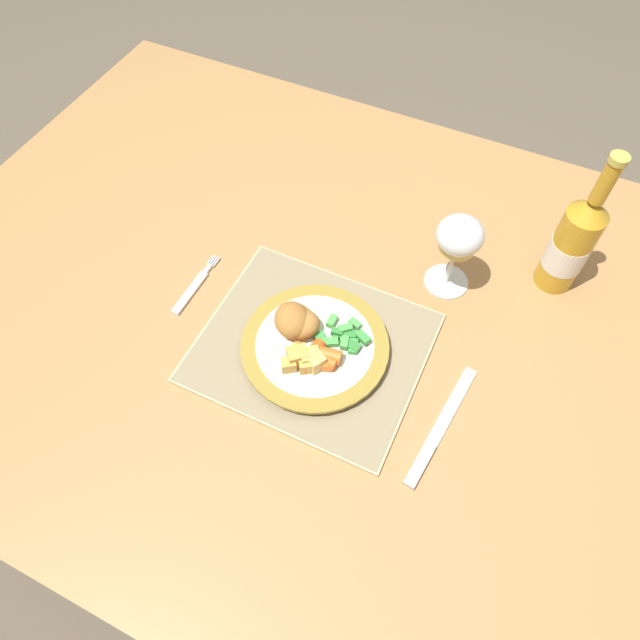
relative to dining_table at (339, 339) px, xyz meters
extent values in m
plane|color=brown|center=(0.00, 0.00, -0.67)|extent=(6.00, 6.00, 0.00)
cube|color=#AD7F4C|center=(0.00, 0.00, 0.05)|extent=(1.52, 1.06, 0.04)
cube|color=#AD7F4C|center=(-0.71, 0.48, -0.32)|extent=(0.06, 0.06, 0.70)
cube|color=#CCB789|center=(-0.02, -0.08, 0.08)|extent=(0.35, 0.30, 0.01)
cube|color=gray|center=(-0.02, -0.08, 0.08)|extent=(0.34, 0.29, 0.00)
cylinder|color=white|center=(-0.01, -0.08, 0.09)|extent=(0.19, 0.19, 0.01)
cylinder|color=olive|center=(-0.01, -0.08, 0.09)|extent=(0.23, 0.23, 0.01)
cylinder|color=white|center=(-0.01, -0.08, 0.10)|extent=(0.18, 0.18, 0.00)
ellipsoid|color=#A87033|center=(-0.05, -0.07, 0.12)|extent=(0.08, 0.09, 0.04)
ellipsoid|color=#B77F3D|center=(-0.04, -0.07, 0.12)|extent=(0.08, 0.08, 0.04)
ellipsoid|color=tan|center=(-0.05, -0.06, 0.12)|extent=(0.08, 0.08, 0.04)
cube|color=green|center=(0.05, -0.06, 0.10)|extent=(0.02, 0.03, 0.01)
cube|color=#4CA84C|center=(0.00, -0.04, 0.11)|extent=(0.01, 0.02, 0.01)
cube|color=#338438|center=(0.02, -0.05, 0.11)|extent=(0.02, 0.01, 0.01)
cube|color=#4CA84C|center=(0.03, -0.06, 0.11)|extent=(0.02, 0.02, 0.01)
cube|color=#338438|center=(0.02, -0.05, 0.10)|extent=(0.03, 0.03, 0.01)
cube|color=green|center=(0.00, -0.07, 0.10)|extent=(0.03, 0.03, 0.01)
cube|color=#4CA84C|center=(0.01, -0.07, 0.10)|extent=(0.03, 0.02, 0.01)
cube|color=green|center=(0.06, -0.05, 0.11)|extent=(0.03, 0.02, 0.01)
cube|color=#4CA84C|center=(0.03, -0.06, 0.10)|extent=(0.02, 0.03, 0.01)
cube|color=#338438|center=(0.05, -0.06, 0.11)|extent=(0.03, 0.02, 0.01)
cube|color=#338438|center=(0.03, -0.05, 0.11)|extent=(0.02, 0.02, 0.01)
cube|color=#4CA84C|center=(0.03, -0.04, 0.11)|extent=(0.02, 0.02, 0.01)
cube|color=#4CA84C|center=(0.03, -0.02, 0.10)|extent=(0.02, 0.02, 0.01)
cylinder|color=orange|center=(0.02, -0.11, 0.11)|extent=(0.04, 0.02, 0.02)
cylinder|color=orange|center=(0.02, -0.10, 0.11)|extent=(0.05, 0.03, 0.02)
cylinder|color=#CC5119|center=(0.00, -0.10, 0.11)|extent=(0.02, 0.04, 0.02)
cylinder|color=orange|center=(0.02, -0.10, 0.11)|extent=(0.03, 0.04, 0.02)
cylinder|color=orange|center=(-0.01, -0.11, 0.11)|extent=(0.05, 0.05, 0.02)
cube|color=silver|center=(-0.25, -0.07, 0.08)|extent=(0.01, 0.09, 0.01)
cube|color=silver|center=(-0.25, -0.01, 0.08)|extent=(0.01, 0.02, 0.01)
cube|color=silver|center=(-0.24, 0.01, 0.08)|extent=(0.00, 0.02, 0.00)
cube|color=silver|center=(-0.25, 0.01, 0.08)|extent=(0.00, 0.02, 0.00)
cube|color=silver|center=(-0.25, 0.01, 0.08)|extent=(0.00, 0.02, 0.00)
cube|color=silver|center=(-0.25, 0.01, 0.08)|extent=(0.00, 0.02, 0.00)
cube|color=silver|center=(0.22, -0.08, 0.07)|extent=(0.03, 0.15, 0.00)
cube|color=#B2B2B7|center=(0.20, -0.19, 0.08)|extent=(0.03, 0.07, 0.01)
cylinder|color=silver|center=(0.14, 0.14, 0.07)|extent=(0.07, 0.07, 0.00)
cylinder|color=silver|center=(0.14, 0.14, 0.12)|extent=(0.01, 0.01, 0.09)
ellipsoid|color=silver|center=(0.14, 0.14, 0.19)|extent=(0.08, 0.08, 0.06)
cylinder|color=#EACC66|center=(0.14, 0.14, 0.18)|extent=(0.06, 0.06, 0.03)
cylinder|color=gold|center=(0.30, 0.22, 0.15)|extent=(0.06, 0.06, 0.16)
cone|color=gold|center=(0.30, 0.22, 0.25)|extent=(0.06, 0.06, 0.03)
cylinder|color=gold|center=(0.30, 0.22, 0.30)|extent=(0.02, 0.02, 0.07)
cylinder|color=#BFB74C|center=(0.30, 0.22, 0.34)|extent=(0.03, 0.03, 0.01)
cylinder|color=white|center=(0.30, 0.22, 0.14)|extent=(0.06, 0.06, 0.06)
cube|color=gold|center=(-0.02, -0.14, 0.11)|extent=(0.03, 0.03, 0.02)
cube|color=gold|center=(-0.02, -0.12, 0.11)|extent=(0.04, 0.04, 0.03)
cube|color=gold|center=(-0.02, -0.12, 0.11)|extent=(0.02, 0.02, 0.02)
cube|color=#DBB256|center=(0.00, -0.11, 0.11)|extent=(0.04, 0.04, 0.03)
cube|color=#E5BC66|center=(0.01, -0.11, 0.11)|extent=(0.04, 0.03, 0.03)
cube|color=gold|center=(0.00, -0.13, 0.11)|extent=(0.03, 0.03, 0.02)
camera|label=1|loc=(0.19, -0.49, 0.85)|focal=32.00mm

